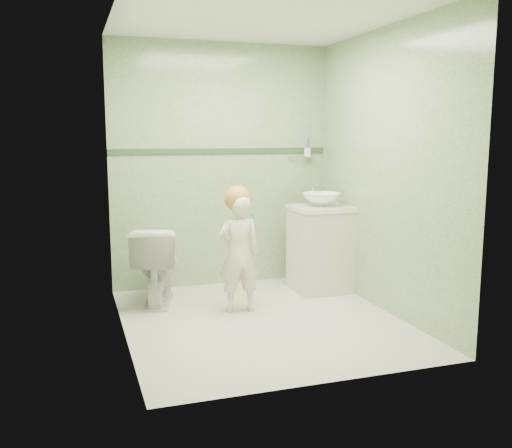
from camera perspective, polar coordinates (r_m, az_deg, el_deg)
name	(u,v)px	position (r m, az deg, el deg)	size (l,w,h in m)	color
ground	(262,320)	(4.73, 0.58, -9.64)	(2.50, 2.50, 0.00)	beige
room_shell	(262,174)	(4.50, 0.60, 5.01)	(2.50, 2.54, 2.40)	gray
trim_stripe	(222,151)	(5.67, -3.47, 7.34)	(2.20, 0.02, 0.05)	#2F4B2F
vanity	(320,250)	(5.56, 6.46, -2.60)	(0.52, 0.50, 0.80)	beige
counter	(321,208)	(5.49, 6.54, 1.59)	(0.54, 0.52, 0.04)	white
basin	(321,199)	(5.48, 6.55, 2.46)	(0.37, 0.37, 0.13)	white
faucet	(313,189)	(5.64, 5.78, 3.47)	(0.03, 0.13, 0.18)	silver
cup_holder	(307,152)	(5.91, 5.13, 7.20)	(0.26, 0.07, 0.21)	silver
toilet	(156,265)	(5.19, -9.96, -4.04)	(0.40, 0.70, 0.71)	white
toddler	(239,254)	(4.84, -1.75, -3.02)	(0.37, 0.24, 1.01)	white
hair_cap	(238,199)	(4.79, -1.86, 2.55)	(0.22, 0.22, 0.22)	#C1823C
teal_toothbrush	(251,215)	(4.69, -0.50, 0.91)	(0.11, 0.13, 0.08)	#15836E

